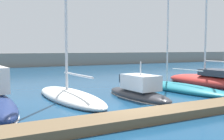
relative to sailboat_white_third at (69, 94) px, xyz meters
name	(u,v)px	position (x,y,z in m)	size (l,w,h in m)	color
ground_plane	(131,111)	(1.73, -4.69, -0.34)	(120.00, 120.00, 0.00)	navy
dock_pier	(153,115)	(1.73, -6.58, -0.13)	(26.80, 1.72, 0.41)	brown
breakwater_seawall	(13,60)	(1.73, 34.16, 0.91)	(108.00, 2.24, 2.50)	gray
sailboat_white_third	(69,94)	(0.00, 0.00, 0.00)	(2.95, 8.93, 14.71)	white
motorboat_charcoal_fourth	(138,91)	(4.24, -1.67, 0.10)	(2.12, 6.42, 2.66)	#2D2D33
sailboat_teal_fifth	(179,87)	(8.97, -0.44, -0.07)	(3.15, 9.45, 16.50)	#19707F
sailboat_red_sixth	(212,81)	(13.53, 0.32, 0.10)	(3.79, 9.98, 15.68)	#B72D28
mooring_buoy_orange	(134,77)	(11.32, 9.69, -0.34)	(0.90, 0.90, 0.90)	orange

